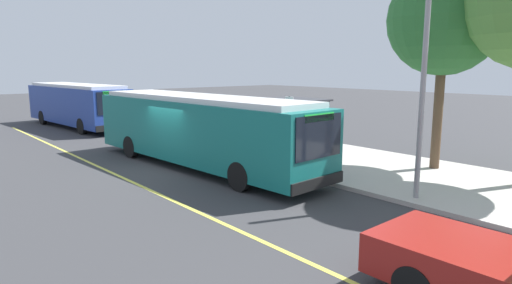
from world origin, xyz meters
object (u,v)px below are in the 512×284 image
Objects in this scene: transit_bus_second at (77,104)px; waiting_bench at (298,139)px; transit_bus_main at (200,128)px; pedestrian_commuter at (275,137)px; route_sign_post at (289,121)px.

transit_bus_second is 6.95× the size of waiting_bench.
transit_bus_main is 3.25m from pedestrian_commuter.
route_sign_post is at bearing 43.26° from transit_bus_main.
pedestrian_commuter is (0.98, -2.42, 0.48)m from waiting_bench.
transit_bus_main and transit_bus_second have the same top height.
transit_bus_main is at bearing -0.99° from transit_bus_second.
transit_bus_second is at bearing -162.53° from waiting_bench.
transit_bus_second reaches higher than pedestrian_commuter.
transit_bus_second is 16.82m from waiting_bench.
transit_bus_second is 18.39m from route_sign_post.
pedestrian_commuter reaches higher than waiting_bench.
waiting_bench is (0.42, 5.31, -0.99)m from transit_bus_main.
transit_bus_second is (-15.60, 0.27, -0.00)m from transit_bus_main.
pedestrian_commuter is (1.40, 2.89, -0.50)m from transit_bus_main.
waiting_bench is at bearing 17.47° from transit_bus_second.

